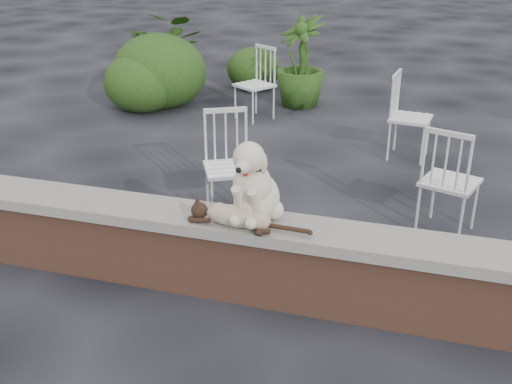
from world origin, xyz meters
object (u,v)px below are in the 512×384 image
(chair_b, at_px, (254,84))
(chair_c, at_px, (450,180))
(chair_e, at_px, (411,117))
(chair_a, at_px, (229,167))
(potted_plant_a, at_px, (172,53))
(cat, at_px, (238,215))
(dog, at_px, (257,178))
(potted_plant_b, at_px, (301,62))

(chair_b, relative_size, chair_c, 1.00)
(chair_e, relative_size, chair_a, 1.00)
(chair_a, bearing_deg, potted_plant_a, 92.81)
(cat, bearing_deg, chair_a, 117.91)
(dog, height_order, chair_b, dog)
(chair_c, bearing_deg, cat, 66.33)
(chair_a, bearing_deg, chair_b, 75.12)
(cat, bearing_deg, potted_plant_b, 104.45)
(cat, distance_m, potted_plant_b, 4.93)
(chair_a, bearing_deg, dog, -89.86)
(chair_a, relative_size, potted_plant_b, 0.75)
(chair_b, xyz_separation_m, potted_plant_b, (0.43, 0.78, 0.16))
(chair_a, distance_m, potted_plant_a, 4.32)
(chair_c, height_order, chair_a, same)
(dog, height_order, potted_plant_b, potted_plant_b)
(potted_plant_b, bearing_deg, chair_e, -46.27)
(dog, height_order, chair_e, dog)
(chair_e, bearing_deg, potted_plant_a, 70.45)
(chair_c, bearing_deg, chair_a, 26.04)
(chair_b, height_order, chair_c, same)
(chair_b, height_order, potted_plant_b, potted_plant_b)
(cat, bearing_deg, dog, 68.30)
(chair_c, bearing_deg, potted_plant_b, -40.66)
(dog, xyz_separation_m, potted_plant_a, (-2.75, 4.82, -0.26))
(cat, xyz_separation_m, potted_plant_b, (-0.69, 4.88, -0.03))
(chair_a, height_order, potted_plant_b, potted_plant_b)
(chair_b, xyz_separation_m, chair_c, (2.47, -2.61, 0.00))
(potted_plant_a, bearing_deg, dog, -60.33)
(dog, bearing_deg, potted_plant_b, 105.65)
(chair_e, height_order, potted_plant_b, potted_plant_b)
(dog, distance_m, chair_e, 3.18)
(potted_plant_a, bearing_deg, chair_b, -29.57)
(dog, bearing_deg, potted_plant_a, 126.05)
(cat, bearing_deg, chair_b, 111.74)
(chair_b, xyz_separation_m, potted_plant_a, (-1.54, 0.87, 0.15))
(cat, relative_size, potted_plant_b, 0.78)
(dog, height_order, potted_plant_a, potted_plant_a)
(cat, relative_size, chair_a, 1.04)
(chair_b, xyz_separation_m, chair_e, (2.05, -0.90, 0.00))
(dog, bearing_deg, chair_a, 123.97)
(chair_b, bearing_deg, potted_plant_a, -176.61)
(dog, distance_m, chair_a, 1.29)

